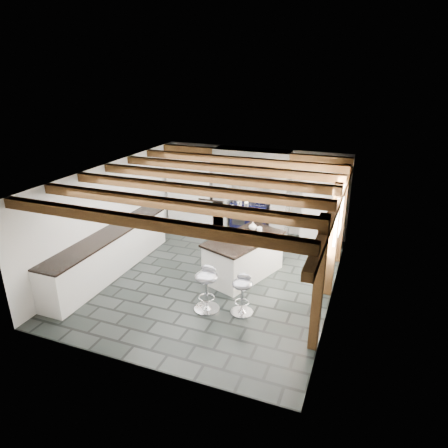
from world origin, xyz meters
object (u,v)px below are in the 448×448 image
at_px(kitchen_island, 244,256).
at_px(bar_stool_far, 207,284).
at_px(bar_stool_near, 242,290).
at_px(range_cooker, 251,217).

height_order(kitchen_island, bar_stool_far, kitchen_island).
bearing_deg(bar_stool_near, range_cooker, 99.78).
relative_size(bar_stool_near, bar_stool_far, 0.88).
relative_size(kitchen_island, bar_stool_near, 2.60).
relative_size(kitchen_island, bar_stool_far, 2.28).
distance_m(bar_stool_near, bar_stool_far, 0.66).
bearing_deg(range_cooker, bar_stool_near, -74.66).
distance_m(kitchen_island, bar_stool_far, 1.53).
xyz_separation_m(range_cooker, bar_stool_near, (1.03, -3.76, 0.02)).
relative_size(range_cooker, bar_stool_far, 1.13).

